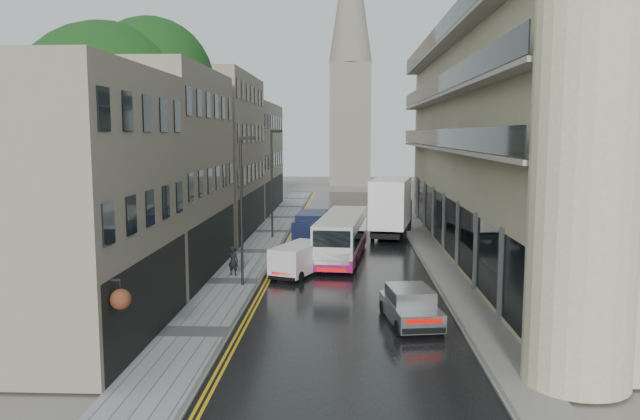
# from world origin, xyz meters

# --- Properties ---
(road) EXTENTS (9.00, 85.00, 0.02)m
(road) POSITION_xyz_m (0.00, 27.50, 0.01)
(road) COLOR black
(road) RESTS_ON ground
(left_sidewalk) EXTENTS (2.70, 85.00, 0.12)m
(left_sidewalk) POSITION_xyz_m (-5.85, 27.50, 0.06)
(left_sidewalk) COLOR gray
(left_sidewalk) RESTS_ON ground
(right_sidewalk) EXTENTS (1.80, 85.00, 0.12)m
(right_sidewalk) POSITION_xyz_m (5.40, 27.50, 0.06)
(right_sidewalk) COLOR slate
(right_sidewalk) RESTS_ON ground
(old_shop_row) EXTENTS (4.50, 56.00, 12.00)m
(old_shop_row) POSITION_xyz_m (-9.45, 30.00, 6.00)
(old_shop_row) COLOR gray
(old_shop_row) RESTS_ON ground
(modern_block) EXTENTS (8.00, 40.00, 14.00)m
(modern_block) POSITION_xyz_m (10.30, 26.00, 7.00)
(modern_block) COLOR beige
(modern_block) RESTS_ON ground
(church_spire) EXTENTS (6.40, 6.40, 40.00)m
(church_spire) POSITION_xyz_m (0.50, 82.00, 20.00)
(church_spire) COLOR #726A5B
(church_spire) RESTS_ON ground
(tree_near) EXTENTS (10.56, 10.56, 13.89)m
(tree_near) POSITION_xyz_m (-12.50, 20.00, 6.95)
(tree_near) COLOR black
(tree_near) RESTS_ON ground
(tree_far) EXTENTS (9.24, 9.24, 12.46)m
(tree_far) POSITION_xyz_m (-12.20, 33.00, 6.23)
(tree_far) COLOR black
(tree_far) RESTS_ON ground
(cream_bus) EXTENTS (3.33, 10.20, 2.73)m
(cream_bus) POSITION_xyz_m (-1.63, 22.99, 1.39)
(cream_bus) COLOR beige
(cream_bus) RESTS_ON road
(white_lorry) EXTENTS (3.97, 8.67, 4.39)m
(white_lorry) POSITION_xyz_m (1.89, 32.77, 2.21)
(white_lorry) COLOR white
(white_lorry) RESTS_ON road
(silver_hatchback) EXTENTS (2.36, 4.26, 1.52)m
(silver_hatchback) POSITION_xyz_m (1.99, 11.05, 0.78)
(silver_hatchback) COLOR #ACADB1
(silver_hatchback) RESTS_ON road
(white_van) EXTENTS (3.00, 4.26, 1.77)m
(white_van) POSITION_xyz_m (-3.87, 19.99, 0.91)
(white_van) COLOR silver
(white_van) RESTS_ON road
(navy_van) EXTENTS (2.38, 5.32, 2.66)m
(navy_van) POSITION_xyz_m (-3.32, 26.75, 1.35)
(navy_van) COLOR black
(navy_van) RESTS_ON road
(pedestrian) EXTENTS (0.65, 0.52, 1.57)m
(pedestrian) POSITION_xyz_m (-6.11, 20.48, 0.91)
(pedestrian) COLOR black
(pedestrian) RESTS_ON left_sidewalk
(lamp_post_near) EXTENTS (0.84, 0.47, 7.41)m
(lamp_post_near) POSITION_xyz_m (-5.25, 18.31, 3.83)
(lamp_post_near) COLOR black
(lamp_post_near) RESTS_ON left_sidewalk
(lamp_post_far) EXTENTS (0.90, 0.44, 7.80)m
(lamp_post_far) POSITION_xyz_m (-5.48, 32.95, 4.02)
(lamp_post_far) COLOR black
(lamp_post_far) RESTS_ON left_sidewalk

